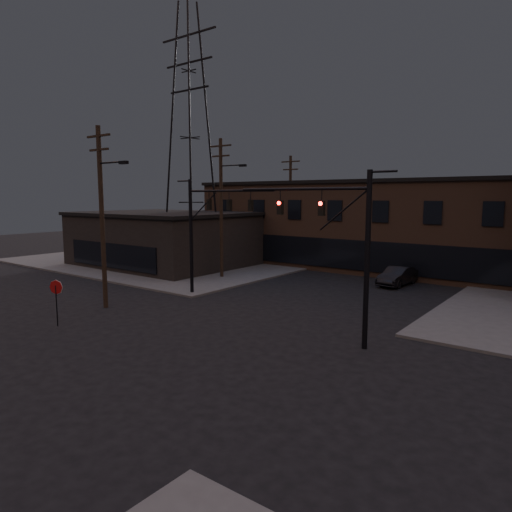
{
  "coord_description": "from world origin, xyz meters",
  "views": [
    {
      "loc": [
        14.65,
        -14.38,
        6.87
      ],
      "look_at": [
        -0.79,
        5.97,
        3.5
      ],
      "focal_mm": 32.0,
      "sensor_mm": 36.0,
      "label": 1
    }
  ],
  "objects": [
    {
      "name": "stop_sign",
      "position": [
        -8.0,
        -1.99,
        1.84
      ],
      "size": [
        0.72,
        0.33,
        2.48
      ],
      "color": "black",
      "rests_on": "ground"
    },
    {
      "name": "utility_pole_near",
      "position": [
        -9.43,
        2.0,
        5.87
      ],
      "size": [
        3.7,
        0.28,
        11.0
      ],
      "color": "black",
      "rests_on": "ground"
    },
    {
      "name": "ground",
      "position": [
        0.0,
        0.0,
        0.0
      ],
      "size": [
        140.0,
        140.0,
        0.0
      ],
      "primitive_type": "plane",
      "color": "black",
      "rests_on": "ground"
    },
    {
      "name": "transmission_tower",
      "position": [
        -18.0,
        18.0,
        12.5
      ],
      "size": [
        7.0,
        7.0,
        25.0
      ],
      "primitive_type": null,
      "color": "black",
      "rests_on": "ground"
    },
    {
      "name": "sidewalk_nw",
      "position": [
        -22.0,
        22.0,
        0.07
      ],
      "size": [
        30.0,
        30.0,
        0.15
      ],
      "primitive_type": "cube",
      "color": "#474744",
      "rests_on": "ground"
    },
    {
      "name": "car_crossing",
      "position": [
        2.39,
        19.88,
        0.73
      ],
      "size": [
        1.88,
        4.52,
        1.45
      ],
      "primitive_type": "imported",
      "rotation": [
        0.0,
        0.0,
        -0.08
      ],
      "color": "black",
      "rests_on": "ground"
    },
    {
      "name": "building_row",
      "position": [
        0.0,
        28.0,
        4.0
      ],
      "size": [
        40.0,
        12.0,
        8.0
      ],
      "primitive_type": "cube",
      "color": "brown",
      "rests_on": "ground"
    },
    {
      "name": "utility_pole_mid",
      "position": [
        -10.44,
        14.0,
        6.13
      ],
      "size": [
        3.7,
        0.28,
        11.5
      ],
      "color": "black",
      "rests_on": "ground"
    },
    {
      "name": "traffic_signal_far",
      "position": [
        -6.72,
        8.0,
        5.01
      ],
      "size": [
        7.12,
        0.24,
        8.0
      ],
      "color": "black",
      "rests_on": "ground"
    },
    {
      "name": "building_left",
      "position": [
        -20.0,
        16.0,
        2.5
      ],
      "size": [
        16.0,
        12.0,
        5.0
      ],
      "primitive_type": "cube",
      "color": "black",
      "rests_on": "ground"
    },
    {
      "name": "traffic_signal_near",
      "position": [
        5.36,
        4.5,
        4.93
      ],
      "size": [
        7.12,
        0.24,
        8.0
      ],
      "color": "black",
      "rests_on": "ground"
    },
    {
      "name": "utility_pole_far",
      "position": [
        -11.5,
        26.0,
        5.78
      ],
      "size": [
        2.2,
        0.28,
        11.0
      ],
      "color": "black",
      "rests_on": "ground"
    }
  ]
}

